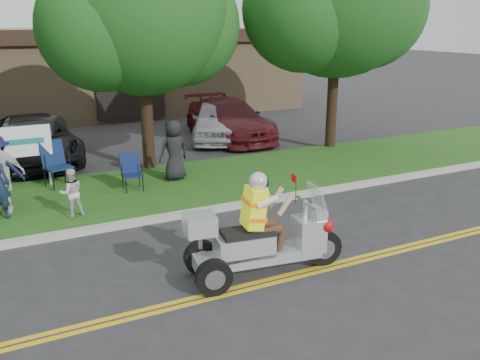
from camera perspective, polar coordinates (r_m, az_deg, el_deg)
name	(u,v)px	position (r m, az deg, el deg)	size (l,w,h in m)	color
ground	(239,274)	(9.18, -0.08, -10.47)	(120.00, 120.00, 0.00)	#28282B
centerline_near	(255,288)	(8.72, 1.64, -12.02)	(60.00, 0.10, 0.01)	gold
centerline_far	(250,284)	(8.84, 1.15, -11.57)	(60.00, 0.10, 0.01)	gold
curb	(181,215)	(11.73, -6.67, -3.90)	(60.00, 0.25, 0.12)	#A8A89E
grass_verge	(153,189)	(13.66, -9.73, -0.97)	(60.00, 4.00, 0.10)	#195115
commercial_building	(109,70)	(26.95, -14.49, 11.92)	(18.00, 8.20, 4.00)	#9E7F5B
tree_mid	(143,16)	(15.10, -10.85, 17.59)	(5.88, 4.80, 7.05)	#332114
business_sign	(26,145)	(14.23, -22.91, 3.66)	(1.25, 0.06, 1.75)	silver
trike_scooter	(260,240)	(8.85, 2.21, -6.79)	(2.92, 1.06, 1.91)	black
lawn_chair_a	(131,169)	(13.44, -12.14, 1.19)	(0.51, 0.53, 0.95)	black
lawn_chair_b	(55,161)	(14.28, -20.05, 2.06)	(0.80, 0.82, 1.20)	black
spectator_chair_b	(174,150)	(14.00, -7.43, 3.36)	(0.82, 0.53, 1.67)	black
child_right	(71,193)	(11.90, -18.42, -1.35)	(0.53, 0.41, 1.09)	beige
parked_car_left	(33,142)	(17.22, -22.27, 4.00)	(1.48, 4.25, 1.40)	#323335
parked_car_mid	(34,140)	(17.40, -22.15, 4.22)	(2.40, 5.21, 1.45)	black
parked_car_right	(229,120)	(19.45, -1.22, 6.80)	(2.08, 5.10, 1.48)	#4E1216
parked_car_far_right	(217,121)	(19.28, -2.61, 6.68)	(1.74, 4.33, 1.47)	#B0B1B7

